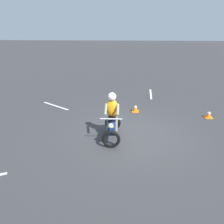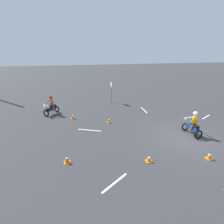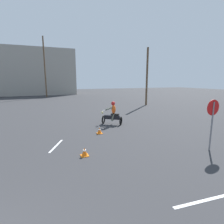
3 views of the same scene
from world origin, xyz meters
TOP-DOWN VIEW (x-y plane):
  - motorcycle_rider_background at (6.64, 8.84)m, footprint 1.48×1.33m
  - stop_sign at (8.99, 2.87)m, footprint 0.70×0.08m
  - traffic_cone_near_right at (3.57, 4.34)m, footprint 0.32×0.32m
  - traffic_cone_far_right at (5.10, 7.07)m, footprint 0.32×0.32m
  - lane_stripe_e at (5.78, 0.44)m, footprint 1.72×0.24m
  - lane_stripe_ne at (2.55, 5.96)m, footprint 0.79×1.57m
  - utility_pole_near at (14.36, 16.51)m, footprint 0.24×0.24m
  - utility_pole_far at (2.83, 32.54)m, footprint 0.24×0.24m
  - building_backdrop at (-4.13, 41.45)m, footprint 26.72×9.85m

SIDE VIEW (x-z plane):
  - lane_stripe_e at x=5.78m, z-range 0.00..0.01m
  - lane_stripe_ne at x=2.55m, z-range 0.00..0.01m
  - traffic_cone_near_right at x=3.57m, z-range -0.01..0.35m
  - traffic_cone_far_right at x=5.10m, z-range -0.01..0.37m
  - motorcycle_rider_background at x=6.64m, z-range -0.10..1.56m
  - stop_sign at x=8.99m, z-range 0.48..2.78m
  - utility_pole_near at x=14.36m, z-range 0.00..7.06m
  - building_backdrop at x=-4.13m, z-range 0.00..9.73m
  - utility_pole_far at x=2.83m, z-range 0.00..10.86m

